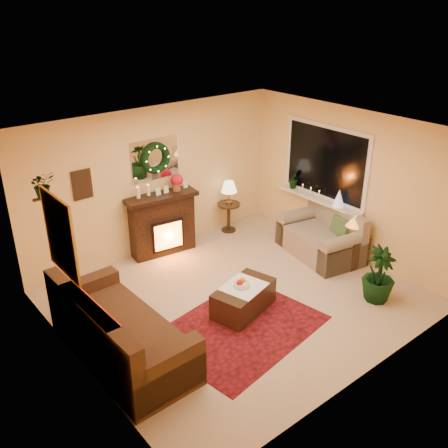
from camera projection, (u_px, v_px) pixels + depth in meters
floor at (238, 299)px, 7.69m from camera, size 5.00×5.00×0.00m
ceiling at (241, 133)px, 6.59m from camera, size 5.00×5.00×0.00m
wall_back at (156, 181)px, 8.72m from camera, size 5.00×5.00×0.00m
wall_front at (371, 288)px, 5.56m from camera, size 5.00×5.00×0.00m
wall_left at (74, 280)px, 5.71m from camera, size 4.50×4.50×0.00m
wall_right at (350, 184)px, 8.57m from camera, size 4.50×4.50×0.00m
area_rug at (240, 328)px, 7.02m from camera, size 2.41×1.95×0.01m
sofa at (122, 328)px, 6.33m from camera, size 1.03×2.25×0.96m
red_throw at (110, 322)px, 6.39m from camera, size 0.78×1.27×0.02m
fireplace at (162, 224)px, 8.86m from camera, size 1.18×0.51×1.05m
poinsettia at (177, 180)px, 8.76m from camera, size 0.22×0.22×0.22m
mantel_candle_a at (138, 193)px, 8.30m from camera, size 0.06×0.06×0.19m
mantel_candle_b at (148, 190)px, 8.41m from camera, size 0.06×0.06×0.18m
mantel_mirror at (155, 159)px, 8.54m from camera, size 0.92×0.02×0.72m
wreath at (156, 158)px, 8.50m from camera, size 0.55×0.11×0.55m
wall_art at (82, 185)px, 7.83m from camera, size 0.32×0.03×0.48m
gold_mirror at (60, 236)px, 5.74m from camera, size 0.03×0.84×1.00m
hanging_plant at (44, 196)px, 6.26m from camera, size 0.33×0.28×0.36m
loveseat at (320, 233)px, 8.82m from camera, size 1.16×1.66×0.88m
window_frame at (326, 163)px, 8.84m from camera, size 0.03×1.86×1.36m
window_glass at (325, 163)px, 8.83m from camera, size 0.02×1.70×1.22m
window_sill at (319, 199)px, 9.07m from camera, size 0.22×1.86×0.04m
mini_tree at (339, 198)px, 8.67m from camera, size 0.21×0.21×0.32m
sill_plant at (294, 178)px, 9.46m from camera, size 0.27×0.21×0.49m
side_table_round at (229, 215)px, 9.75m from camera, size 0.53×0.53×0.58m
lamp_cream at (229, 189)px, 9.50m from camera, size 0.31×0.31×0.47m
end_table_square at (352, 250)px, 8.57m from camera, size 0.46×0.46×0.51m
lamp_tiffany at (354, 224)px, 8.39m from camera, size 0.29×0.29×0.42m
coffee_table at (243, 298)px, 7.33m from camera, size 1.09×0.78×0.41m
fruit_bowl at (242, 284)px, 7.23m from camera, size 0.24×0.24×0.05m
floor_palm at (379, 274)px, 7.49m from camera, size 1.54×1.54×2.61m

